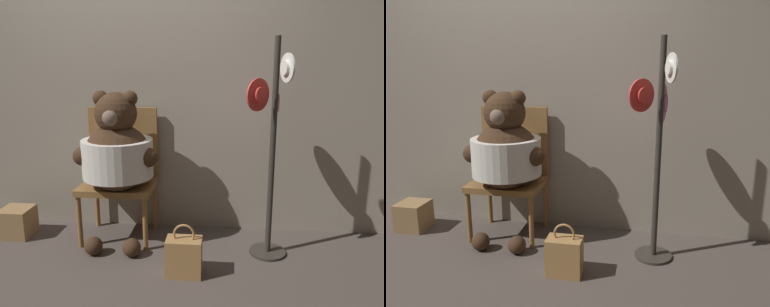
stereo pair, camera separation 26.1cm
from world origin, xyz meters
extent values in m
plane|color=#4C423D|center=(0.00, 0.00, 0.00)|extent=(14.00, 14.00, 0.00)
cube|color=gray|center=(0.00, 0.64, 1.38)|extent=(8.00, 0.10, 2.77)
cylinder|color=olive|center=(-0.35, 0.12, 0.21)|extent=(0.04, 0.04, 0.43)
cylinder|color=olive|center=(0.18, 0.12, 0.21)|extent=(0.04, 0.04, 0.43)
cylinder|color=olive|center=(-0.35, 0.53, 0.21)|extent=(0.04, 0.04, 0.43)
cylinder|color=olive|center=(0.18, 0.53, 0.21)|extent=(0.04, 0.04, 0.43)
cube|color=olive|center=(-0.09, 0.32, 0.45)|extent=(0.59, 0.47, 0.05)
cube|color=olive|center=(-0.09, 0.54, 0.78)|extent=(0.59, 0.04, 0.60)
sphere|color=#3D2819|center=(-0.06, 0.25, 0.71)|extent=(0.55, 0.55, 0.55)
cylinder|color=silver|center=(-0.06, 0.25, 0.71)|extent=(0.56, 0.56, 0.30)
sphere|color=#3D2819|center=(-0.06, 0.25, 1.07)|extent=(0.33, 0.33, 0.33)
sphere|color=#3D2819|center=(-0.17, 0.25, 1.18)|extent=(0.12, 0.12, 0.12)
sphere|color=#3D2819|center=(0.06, 0.25, 1.18)|extent=(0.12, 0.12, 0.12)
sphere|color=brown|center=(-0.06, 0.11, 1.05)|extent=(0.12, 0.12, 0.12)
sphere|color=#3D2819|center=(-0.32, 0.18, 0.74)|extent=(0.15, 0.15, 0.15)
sphere|color=#3D2819|center=(0.20, 0.18, 0.74)|extent=(0.15, 0.15, 0.15)
sphere|color=#3D2819|center=(-0.21, 0.01, 0.07)|extent=(0.14, 0.14, 0.14)
sphere|color=#3D2819|center=(0.09, 0.01, 0.07)|extent=(0.14, 0.14, 0.14)
cylinder|color=#332D28|center=(1.13, 0.15, 0.01)|extent=(0.28, 0.28, 0.02)
cylinder|color=#332D28|center=(1.13, 0.15, 0.81)|extent=(0.04, 0.04, 1.62)
cylinder|color=red|center=(1.00, 0.02, 1.23)|extent=(0.16, 0.17, 0.22)
cylinder|color=red|center=(1.00, 0.02, 1.23)|extent=(0.12, 0.12, 0.11)
cylinder|color=#D16693|center=(1.16, 0.27, 1.16)|extent=(0.06, 0.27, 0.27)
cylinder|color=#D16693|center=(1.16, 0.27, 1.16)|extent=(0.07, 0.13, 0.13)
cylinder|color=silver|center=(1.18, 0.00, 1.41)|extent=(0.07, 0.18, 0.19)
cylinder|color=silver|center=(1.18, 0.00, 1.41)|extent=(0.08, 0.10, 0.09)
cube|color=#A87A47|center=(0.52, -0.21, 0.14)|extent=(0.25, 0.15, 0.27)
torus|color=#A87A47|center=(0.52, -0.21, 0.30)|extent=(0.15, 0.02, 0.15)
cube|color=#937047|center=(-0.96, 0.27, 0.12)|extent=(0.25, 0.25, 0.25)
camera|label=1|loc=(0.80, -2.55, 1.43)|focal=35.00mm
camera|label=2|loc=(1.06, -2.51, 1.43)|focal=35.00mm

